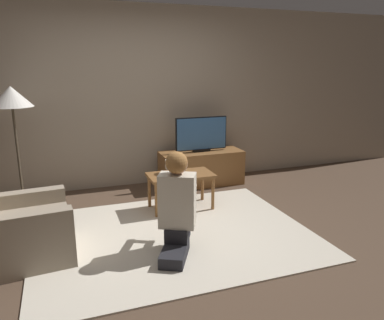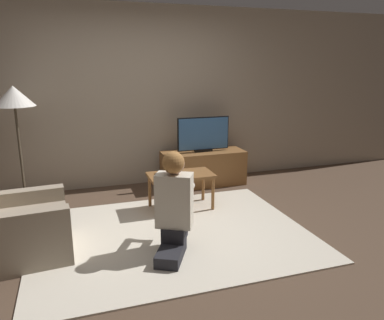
% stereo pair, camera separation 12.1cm
% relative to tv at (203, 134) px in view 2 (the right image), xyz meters
% --- Properties ---
extents(ground_plane, '(10.00, 10.00, 0.00)m').
position_rel_tv_xyz_m(ground_plane, '(-0.91, -1.54, -0.77)').
color(ground_plane, brown).
extents(wall_back, '(10.00, 0.06, 2.60)m').
position_rel_tv_xyz_m(wall_back, '(-0.91, 0.39, 0.53)').
color(wall_back, tan).
rests_on(wall_back, ground_plane).
extents(rug, '(2.87, 2.19, 0.02)m').
position_rel_tv_xyz_m(rug, '(-0.91, -1.54, -0.77)').
color(rug, beige).
rests_on(rug, ground_plane).
extents(tv_stand, '(1.23, 0.47, 0.51)m').
position_rel_tv_xyz_m(tv_stand, '(0.00, -0.00, -0.52)').
color(tv_stand, brown).
rests_on(tv_stand, ground_plane).
extents(tv, '(0.79, 0.08, 0.51)m').
position_rel_tv_xyz_m(tv, '(0.00, 0.00, 0.00)').
color(tv, black).
rests_on(tv, tv_stand).
extents(coffee_table, '(0.80, 0.44, 0.46)m').
position_rel_tv_xyz_m(coffee_table, '(-0.60, -0.85, -0.37)').
color(coffee_table, brown).
rests_on(coffee_table, ground_plane).
extents(floor_lamp, '(0.48, 0.48, 1.53)m').
position_rel_tv_xyz_m(floor_lamp, '(-2.46, -0.19, 0.56)').
color(floor_lamp, '#4C4233').
rests_on(floor_lamp, ground_plane).
extents(armchair, '(0.93, 0.83, 0.95)m').
position_rel_tv_xyz_m(armchair, '(-2.42, -1.55, -0.48)').
color(armchair, gray).
rests_on(armchair, ground_plane).
extents(person_kneeling, '(0.59, 0.82, 0.99)m').
position_rel_tv_xyz_m(person_kneeling, '(-0.98, -1.90, -0.26)').
color(person_kneeling, '#232328').
rests_on(person_kneeling, rug).
extents(table_lamp, '(0.18, 0.18, 0.17)m').
position_rel_tv_xyz_m(table_lamp, '(-0.68, -0.77, -0.21)').
color(table_lamp, '#4C3823').
rests_on(table_lamp, coffee_table).
extents(remote, '(0.04, 0.15, 0.02)m').
position_rel_tv_xyz_m(remote, '(-0.74, -0.94, -0.30)').
color(remote, black).
rests_on(remote, coffee_table).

